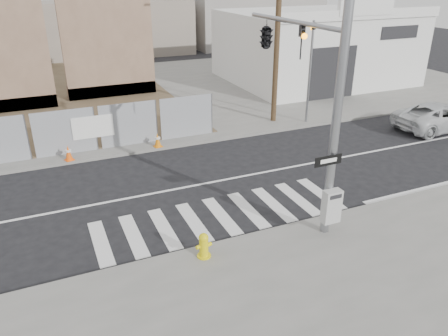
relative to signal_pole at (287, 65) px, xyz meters
name	(u,v)px	position (x,y,z in m)	size (l,w,h in m)	color
ground	(196,185)	(-2.49, 2.05, -4.78)	(100.00, 100.00, 0.00)	black
sidewalk_far	(122,96)	(-2.49, 16.05, -4.72)	(50.00, 20.00, 0.12)	slate
signal_pole	(287,65)	(0.00, 0.00, 0.00)	(0.96, 5.87, 7.00)	gray
far_signal_pole	(311,58)	(5.51, 6.65, -1.30)	(0.16, 0.20, 5.60)	gray
concrete_wall_right	(108,44)	(-2.99, 16.13, -1.40)	(5.50, 1.30, 8.00)	brown
auto_shop	(314,46)	(11.50, 15.01, -2.25)	(12.00, 10.20, 5.95)	silver
utility_pole_right	(278,22)	(4.01, 7.55, 0.42)	(1.60, 0.28, 10.00)	#493722
fire_hydrant	(204,245)	(-3.92, -2.50, -4.29)	(0.49, 0.49, 0.76)	yellow
suv	(440,116)	(11.33, 3.18, -4.09)	(2.29, 4.96, 1.38)	silver
traffic_cone_c	(68,153)	(-6.72, 6.27, -4.33)	(0.44, 0.44, 0.67)	#FF590D
traffic_cone_d	(158,140)	(-2.80, 6.27, -4.33)	(0.41, 0.41, 0.67)	orange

